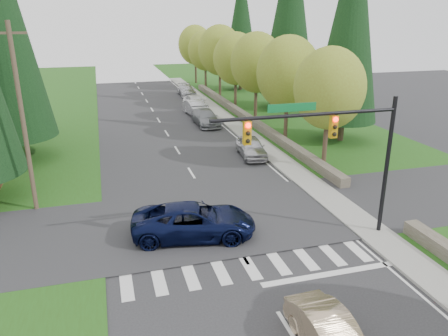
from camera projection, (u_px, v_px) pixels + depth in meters
name	position (u px, v px, depth m)	size (l,w,h in m)	color
ground	(279.00, 314.00, 15.81)	(120.00, 120.00, 0.00)	#28282B
grass_east	(330.00, 141.00, 37.30)	(14.00, 110.00, 0.06)	#244E14
cross_street	(220.00, 220.00, 23.07)	(120.00, 8.00, 0.10)	#28282B
sidewalk_east	(255.00, 140.00, 37.53)	(1.80, 80.00, 0.13)	gray
curb_east	(245.00, 141.00, 37.31)	(0.20, 80.00, 0.13)	gray
stone_wall_north	(244.00, 116.00, 45.13)	(0.70, 40.00, 0.70)	#4C4438
traffic_signal	(336.00, 140.00, 19.36)	(8.70, 0.37, 6.80)	black
utility_pole	(23.00, 119.00, 22.55)	(1.60, 0.24, 10.00)	#473828
decid_tree_0	(329.00, 88.00, 29.02)	(4.80, 4.80, 8.37)	#38281C
decid_tree_1	(288.00, 73.00, 35.34)	(5.20, 5.20, 8.80)	#38281C
decid_tree_2	(257.00, 63.00, 41.60)	(5.00, 5.00, 8.82)	#38281C
decid_tree_3	(236.00, 59.00, 48.06)	(5.00, 5.00, 8.55)	#38281C
decid_tree_4	(220.00, 50.00, 54.31)	(5.40, 5.40, 9.18)	#38281C
decid_tree_5	(205.00, 50.00, 60.79)	(4.80, 4.80, 8.30)	#38281C
decid_tree_6	(195.00, 45.00, 67.06)	(5.20, 5.20, 8.86)	#38281C
conifer_e_a	(351.00, 21.00, 34.31)	(5.44, 5.44, 17.80)	#38281C
conifer_e_b	(290.00, 9.00, 46.95)	(6.12, 6.12, 19.80)	#38281C
conifer_e_c	(241.00, 22.00, 59.89)	(5.10, 5.10, 16.80)	#38281C
sedan_champagne	(331.00, 336.00, 13.75)	(1.41, 4.04, 1.33)	tan
suv_navy	(194.00, 221.00, 21.05)	(2.74, 5.94, 1.65)	black
parked_car_a	(251.00, 147.00, 33.10)	(1.78, 4.41, 1.50)	silver
parked_car_b	(206.00, 118.00, 42.61)	(2.09, 5.15, 1.49)	gray
parked_car_c	(196.00, 108.00, 46.67)	(1.67, 4.78, 1.58)	#BAB9BF
parked_car_d	(195.00, 102.00, 49.77)	(1.94, 4.81, 1.64)	white
parked_car_e	(187.00, 90.00, 58.18)	(2.00, 4.92, 1.43)	#BABBC0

